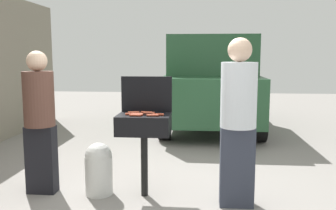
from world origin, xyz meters
name	(u,v)px	position (x,y,z in m)	size (l,w,h in m)	color
ground_plane	(153,197)	(0.00, 0.00, 0.00)	(24.00, 24.00, 0.00)	gray
bbq_grill	(144,127)	(-0.10, 0.05, 0.81)	(0.60, 0.44, 0.96)	black
grill_lid_open	(147,94)	(-0.10, 0.27, 1.17)	(0.60, 0.05, 0.42)	black
hot_dog_0	(137,114)	(-0.18, 0.03, 0.97)	(0.03, 0.03, 0.13)	#C6593D
hot_dog_1	(131,114)	(-0.24, 0.00, 0.97)	(0.03, 0.03, 0.13)	#AD4228
hot_dog_2	(137,115)	(-0.17, -0.04, 0.97)	(0.03, 0.03, 0.13)	#C6593D
hot_dog_3	(135,115)	(-0.18, -0.08, 0.97)	(0.03, 0.03, 0.13)	#AD4228
hot_dog_4	(158,114)	(0.06, -0.01, 0.97)	(0.03, 0.03, 0.13)	#AD4228
hot_dog_5	(152,115)	(0.01, -0.07, 0.97)	(0.03, 0.03, 0.13)	#B74C33
hot_dog_6	(146,112)	(-0.09, 0.13, 0.97)	(0.03, 0.03, 0.13)	#AD4228
hot_dog_7	(134,112)	(-0.23, 0.12, 0.97)	(0.03, 0.03, 0.13)	#B74C33
hot_dog_8	(149,113)	(-0.05, 0.09, 0.97)	(0.03, 0.03, 0.13)	#B74C33
propane_tank	(99,168)	(-0.64, 0.04, 0.32)	(0.32, 0.32, 0.62)	silver
person_left	(40,117)	(-1.33, 0.04, 0.91)	(0.35, 0.35, 1.67)	black
person_right	(238,117)	(0.93, -0.13, 0.98)	(0.38, 0.38, 1.80)	#333847
parked_minivan	(210,82)	(0.74, 4.40, 1.03)	(2.03, 4.40, 2.02)	#234C2D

